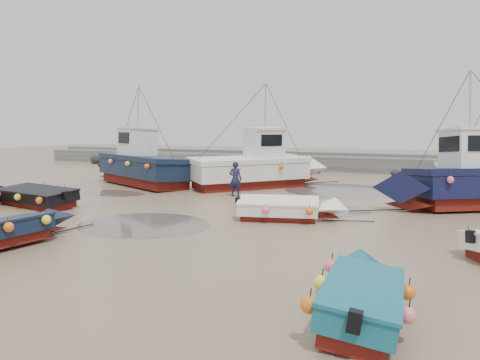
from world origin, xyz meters
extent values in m
plane|color=#917558|center=(0.00, 0.00, 0.00)|extent=(120.00, 120.00, 0.00)
cube|color=gray|center=(0.00, 22.00, 0.60)|extent=(60.00, 2.20, 1.20)
cube|color=gray|center=(0.00, 23.21, 1.32)|extent=(60.00, 0.60, 0.25)
ellipsoid|color=black|center=(5.10, 19.02, 0.29)|extent=(0.84, 0.86, 0.51)
ellipsoid|color=black|center=(7.80, 20.56, 0.34)|extent=(0.98, 1.07, 0.72)
ellipsoid|color=black|center=(-5.07, 20.46, 0.35)|extent=(0.99, 0.80, 0.58)
ellipsoid|color=black|center=(-23.51, 19.66, 0.23)|extent=(0.65, 0.64, 0.43)
ellipsoid|color=black|center=(9.69, 19.97, 0.21)|extent=(0.61, 0.47, 0.46)
ellipsoid|color=black|center=(-4.31, 20.27, 0.21)|extent=(0.61, 0.53, 0.32)
ellipsoid|color=black|center=(-9.17, 19.34, 0.38)|extent=(1.09, 0.88, 0.72)
ellipsoid|color=black|center=(-7.25, 19.65, 0.23)|extent=(0.65, 0.60, 0.37)
ellipsoid|color=black|center=(9.46, 19.39, 0.31)|extent=(0.88, 0.64, 0.62)
ellipsoid|color=black|center=(-0.92, 19.60, 0.22)|extent=(0.64, 0.62, 0.48)
ellipsoid|color=black|center=(-23.42, 19.80, 0.38)|extent=(1.10, 0.87, 0.86)
ellipsoid|color=black|center=(7.84, 20.42, 0.19)|extent=(0.55, 0.45, 0.29)
cylinder|color=#584E46|center=(-2.00, -2.12, 0.00)|extent=(5.16, 5.16, 0.01)
cylinder|color=#584E46|center=(3.82, 3.82, 0.00)|extent=(3.47, 3.47, 0.01)
cylinder|color=#584E46|center=(-8.63, 4.04, 0.00)|extent=(4.23, 4.23, 0.01)
cylinder|color=#584E46|center=(2.82, 10.37, 0.00)|extent=(6.41, 6.41, 0.01)
cylinder|color=black|center=(-11.31, -0.80, 0.03)|extent=(0.66, 1.91, 0.04)
pyramid|color=black|center=(-3.92, -4.93, 0.98)|extent=(1.85, 0.92, 0.90)
cylinder|color=black|center=(-3.80, -3.98, 0.03)|extent=(0.28, 1.99, 0.04)
sphere|color=orange|center=(-3.16, -7.08, 0.63)|extent=(0.30, 0.30, 0.30)
sphere|color=orange|center=(-3.00, -5.81, 0.63)|extent=(0.30, 0.30, 0.30)
cube|color=maroon|center=(7.06, -8.00, 0.15)|extent=(1.34, 2.82, 0.30)
cube|color=#145F73|center=(7.06, -8.00, 0.53)|extent=(1.55, 3.03, 0.45)
pyramid|color=#145F73|center=(6.93, -6.18, 0.98)|extent=(1.39, 0.81, 0.90)
cube|color=brown|center=(7.06, -8.00, 0.69)|extent=(1.25, 2.55, 0.10)
cube|color=#145F73|center=(7.06, -8.00, 0.78)|extent=(1.61, 3.10, 0.07)
cube|color=black|center=(7.17, -9.53, 0.70)|extent=(0.23, 0.20, 0.35)
cylinder|color=black|center=(6.87, -5.37, 0.03)|extent=(0.18, 2.00, 0.04)
sphere|color=orange|center=(6.36, -9.22, 0.63)|extent=(0.30, 0.30, 0.30)
sphere|color=orange|center=(7.90, -8.53, 0.63)|extent=(0.30, 0.30, 0.30)
sphere|color=orange|center=(6.27, -8.06, 0.63)|extent=(0.30, 0.30, 0.30)
sphere|color=orange|center=(7.81, -7.36, 0.63)|extent=(0.30, 0.30, 0.30)
sphere|color=orange|center=(6.19, -6.89, 0.63)|extent=(0.30, 0.30, 0.30)
cube|color=black|center=(9.19, -2.63, 0.70)|extent=(0.26, 0.28, 0.35)
sphere|color=orange|center=(9.18, -1.66, 0.63)|extent=(0.30, 0.30, 0.30)
cube|color=maroon|center=(-8.91, -0.78, 0.15)|extent=(4.05, 2.04, 0.30)
cube|color=black|center=(-8.91, -0.78, 0.53)|extent=(4.37, 2.34, 0.45)
pyramid|color=black|center=(-11.30, -0.35, 0.98)|extent=(0.99, 1.74, 0.90)
cube|color=brown|center=(-8.91, -0.78, 0.69)|extent=(3.66, 1.90, 0.10)
cube|color=black|center=(-8.91, -0.78, 0.78)|extent=(4.47, 2.42, 0.07)
cube|color=black|center=(-6.78, -1.15, 0.70)|extent=(0.22, 0.25, 0.35)
sphere|color=orange|center=(-7.45, -1.99, 0.63)|extent=(0.30, 0.30, 0.30)
sphere|color=orange|center=(-7.94, 0.00, 0.63)|extent=(0.30, 0.30, 0.30)
sphere|color=orange|center=(-9.08, -1.70, 0.63)|extent=(0.30, 0.30, 0.30)
sphere|color=orange|center=(-9.56, 0.29, 0.63)|extent=(0.30, 0.30, 0.30)
cube|color=maroon|center=(2.38, 0.81, 0.15)|extent=(3.11, 1.92, 0.30)
cube|color=white|center=(2.38, 0.81, 0.53)|extent=(3.38, 2.18, 0.45)
pyramid|color=white|center=(4.22, 1.30, 0.98)|extent=(1.06, 1.57, 0.90)
cube|color=brown|center=(2.38, 0.81, 0.69)|extent=(2.82, 1.78, 0.10)
cube|color=white|center=(2.38, 0.81, 0.78)|extent=(3.46, 2.26, 0.07)
cube|color=black|center=(0.81, 0.39, 0.70)|extent=(0.23, 0.26, 0.35)
cylinder|color=black|center=(5.03, 1.51, 0.03)|extent=(1.94, 0.55, 0.04)
sphere|color=orange|center=(0.97, 1.30, 0.63)|extent=(0.30, 0.30, 0.30)
sphere|color=orange|center=(2.20, -0.11, 0.63)|extent=(0.30, 0.30, 0.30)
sphere|color=orange|center=(2.57, 1.72, 0.63)|extent=(0.30, 0.30, 0.30)
sphere|color=orange|center=(3.79, 0.32, 0.63)|extent=(0.30, 0.30, 0.30)
cube|color=maroon|center=(-8.92, 7.53, 0.28)|extent=(7.25, 5.09, 0.55)
cube|color=#111C31|center=(-8.92, 7.53, 1.02)|extent=(7.88, 5.67, 0.95)
pyramid|color=#111C31|center=(-12.77, 9.42, 1.72)|extent=(2.44, 3.00, 1.40)
cube|color=brown|center=(-8.92, 7.53, 1.54)|extent=(7.68, 5.50, 0.08)
cube|color=#111C31|center=(-8.92, 7.53, 1.68)|extent=(8.05, 5.79, 0.30)
cube|color=white|center=(-9.83, 7.98, 2.65)|extent=(2.61, 2.54, 1.70)
cube|color=white|center=(-9.83, 7.98, 3.56)|extent=(2.82, 2.74, 0.12)
cube|color=black|center=(-10.75, 8.43, 2.91)|extent=(0.74, 1.43, 0.68)
cylinder|color=#B7B7B2|center=(-9.83, 7.98, 4.92)|extent=(0.10, 0.10, 2.60)
cylinder|color=black|center=(-13.81, 9.93, 0.03)|extent=(2.72, 1.37, 0.05)
sphere|color=#FF6B80|center=(-6.88, 4.93, 1.38)|extent=(0.30, 0.30, 0.30)
sphere|color=#FF6B80|center=(-6.68, 8.04, 1.38)|extent=(0.30, 0.30, 0.30)
sphere|color=#FF6B80|center=(-9.02, 5.98, 1.38)|extent=(0.30, 0.30, 0.30)
sphere|color=#FF6B80|center=(-8.82, 9.09, 1.38)|extent=(0.30, 0.30, 0.30)
sphere|color=#FF6B80|center=(-11.15, 7.03, 1.38)|extent=(0.30, 0.30, 0.30)
sphere|color=#FF6B80|center=(-10.95, 10.14, 1.38)|extent=(0.30, 0.30, 0.30)
cube|color=maroon|center=(-2.42, 9.21, 0.28)|extent=(5.84, 6.42, 0.55)
cube|color=white|center=(-2.42, 9.21, 1.02)|extent=(6.43, 7.03, 0.95)
pyramid|color=white|center=(0.21, 12.36, 1.72)|extent=(2.78, 2.66, 1.40)
cube|color=brown|center=(-2.42, 9.21, 1.54)|extent=(6.26, 6.84, 0.08)
cube|color=white|center=(-2.42, 9.21, 1.68)|extent=(6.57, 7.19, 0.30)
cube|color=white|center=(-1.80, 9.95, 2.65)|extent=(2.59, 2.63, 1.70)
cube|color=white|center=(-1.80, 9.95, 3.56)|extent=(2.80, 2.84, 0.12)
cube|color=black|center=(-1.15, 10.73, 2.91)|extent=(1.15, 0.97, 0.68)
cylinder|color=#B7B7B2|center=(-1.80, 9.95, 4.92)|extent=(0.10, 0.10, 2.60)
cylinder|color=black|center=(0.94, 13.23, 0.03)|extent=(1.96, 2.34, 0.05)
sphere|color=#FF6B80|center=(-5.27, 7.89, 1.38)|extent=(0.30, 0.30, 0.30)
sphere|color=#FF6B80|center=(-2.30, 7.26, 1.38)|extent=(0.30, 0.30, 0.30)
sphere|color=#FF6B80|center=(-3.45, 10.06, 1.38)|extent=(0.30, 0.30, 0.30)
sphere|color=#FF6B80|center=(-0.49, 9.44, 1.38)|extent=(0.30, 0.30, 0.30)
sphere|color=#FF6B80|center=(-1.64, 12.24, 1.38)|extent=(0.30, 0.30, 0.30)
pyramid|color=#101335|center=(6.87, 5.00, 1.72)|extent=(2.56, 2.90, 1.40)
cube|color=white|center=(9.47, 6.66, 2.65)|extent=(2.64, 2.57, 1.70)
cube|color=white|center=(9.47, 6.66, 3.56)|extent=(2.85, 2.77, 0.12)
cube|color=black|center=(8.61, 6.11, 2.91)|extent=(0.85, 1.29, 0.68)
cylinder|color=#B7B7B2|center=(9.47, 6.66, 4.92)|extent=(0.10, 0.10, 2.60)
cylinder|color=black|center=(5.92, 4.40, 0.03)|extent=(2.56, 1.66, 0.05)
sphere|color=#FF6B80|center=(8.36, 7.59, 1.38)|extent=(0.30, 0.30, 0.30)
sphere|color=#FF6B80|center=(8.68, 4.52, 1.38)|extent=(0.30, 0.30, 0.30)
sphere|color=#FF6B80|center=(8.27, 13.36, 1.38)|extent=(0.30, 0.30, 0.30)
sphere|color=#FF6B80|center=(9.75, 15.38, 1.38)|extent=(0.30, 0.30, 0.30)
imported|color=#1C1F3B|center=(-1.77, 5.77, 0.00)|extent=(0.73, 0.52, 1.87)
camera|label=1|loc=(8.46, -16.63, 3.75)|focal=35.00mm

